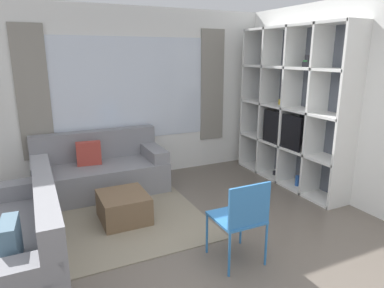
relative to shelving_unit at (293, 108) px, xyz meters
The scene contains 9 objects.
ground_plane 3.06m from the shelving_unit, 139.11° to the right, with size 16.00×16.00×0.00m, color #665B51.
wall_back 2.52m from the shelving_unit, 147.88° to the left, with size 5.79×0.11×2.70m.
wall_right 0.37m from the shelving_unit, 53.33° to the right, with size 0.07×4.35×2.70m, color white.
area_rug 3.38m from the shelving_unit, behind, with size 2.78×1.82×0.01m, color gray.
shelving_unit is the anchor object (origin of this frame).
couch_main 3.05m from the shelving_unit, 162.74° to the left, with size 1.85×0.87×0.87m.
couch_side 4.06m from the shelving_unit, 168.12° to the right, with size 0.87×1.93×0.87m.
ottoman 2.91m from the shelving_unit, behind, with size 0.56×0.62×0.35m.
folding_chair 2.56m from the shelving_unit, 141.14° to the right, with size 0.44×0.46×0.86m.
Camera 1 is at (-1.49, -2.17, 2.00)m, focal length 32.00 mm.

